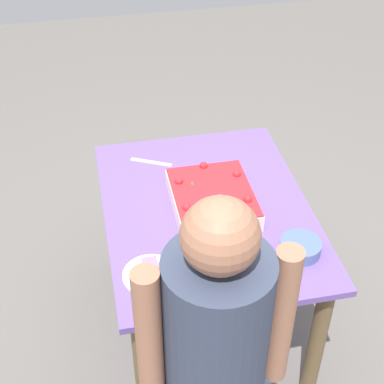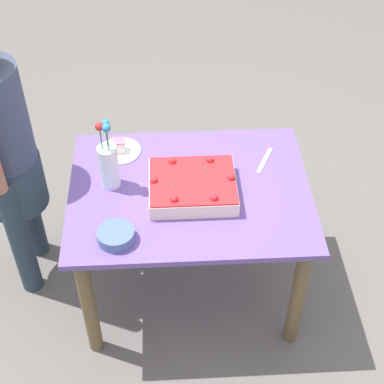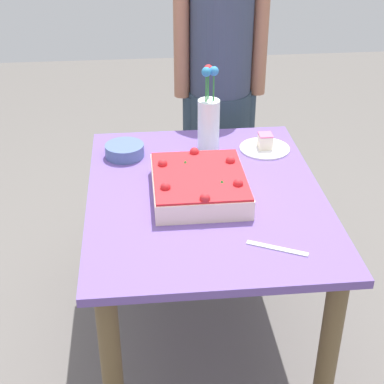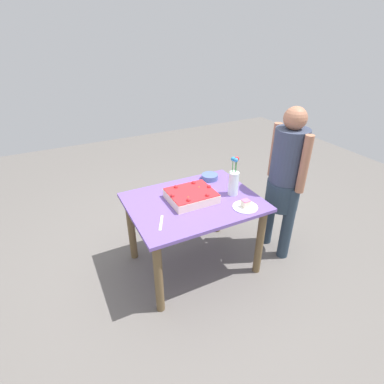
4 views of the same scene
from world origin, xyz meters
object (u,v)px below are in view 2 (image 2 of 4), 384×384
Objects in this scene: cake_knife at (265,160)px; person_standing at (4,151)px; flower_vase at (108,163)px; serving_plate_with_slice at (119,149)px; sheet_cake at (193,186)px; fruit_bowl at (116,235)px.

person_standing reaches higher than cake_knife.
cake_knife is 0.55× the size of flower_vase.
serving_plate_with_slice is 0.59× the size of flower_vase.
flower_vase reaches higher than serving_plate_with_slice.
serving_plate_with_slice is (0.35, -0.32, -0.03)m from sheet_cake.
fruit_bowl is at bearing 96.25° from flower_vase.
serving_plate_with_slice is 0.14× the size of person_standing.
cake_knife is 1.25m from person_standing.
flower_vase is (0.75, 0.13, 0.13)m from cake_knife.
serving_plate_with_slice is 0.59m from fruit_bowl.
flower_vase is at bearing -83.75° from fruit_bowl.
serving_plate_with_slice is at bearing -97.57° from flower_vase.
person_standing is at bearing -12.73° from sheet_cake.
serving_plate_with_slice is at bearing 107.83° from cake_knife.
flower_vase is 0.24× the size of person_standing.
flower_vase is (0.03, 0.24, 0.11)m from serving_plate_with_slice.
sheet_cake is 0.27× the size of person_standing.
flower_vase is 0.51m from person_standing.
sheet_cake is at bearing 137.66° from serving_plate_with_slice.
fruit_bowl is (0.34, 0.27, -0.02)m from sheet_cake.
flower_vase reaches higher than sheet_cake.
cake_knife is 1.24× the size of fruit_bowl.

